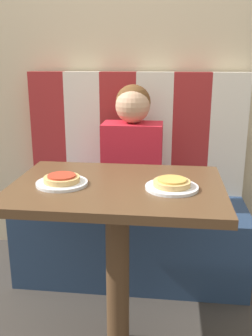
% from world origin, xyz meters
% --- Properties ---
extents(wall_back, '(7.00, 0.05, 2.60)m').
position_xyz_m(wall_back, '(0.00, 0.93, 1.30)').
color(wall_back, '#C6B28E').
rests_on(wall_back, ground_plane).
extents(booth_seat, '(1.30, 0.53, 0.44)m').
position_xyz_m(booth_seat, '(0.00, 0.61, 0.22)').
color(booth_seat, navy).
rests_on(booth_seat, ground_plane).
extents(booth_backrest, '(1.30, 0.07, 0.73)m').
position_xyz_m(booth_backrest, '(0.00, 0.84, 0.81)').
color(booth_backrest, maroon).
rests_on(booth_backrest, booth_seat).
extents(dining_table, '(0.84, 0.61, 0.76)m').
position_xyz_m(dining_table, '(0.00, 0.00, 0.64)').
color(dining_table, brown).
rests_on(dining_table, ground_plane).
extents(person, '(0.33, 0.22, 0.67)m').
position_xyz_m(person, '(0.00, 0.61, 0.78)').
color(person, red).
rests_on(person, booth_seat).
extents(plate_left, '(0.20, 0.20, 0.01)m').
position_xyz_m(plate_left, '(-0.22, -0.03, 0.77)').
color(plate_left, white).
rests_on(plate_left, dining_table).
extents(plate_right, '(0.20, 0.20, 0.01)m').
position_xyz_m(plate_right, '(0.22, -0.03, 0.77)').
color(plate_right, white).
rests_on(plate_right, dining_table).
extents(pizza_left, '(0.14, 0.14, 0.03)m').
position_xyz_m(pizza_left, '(-0.22, -0.03, 0.79)').
color(pizza_left, tan).
rests_on(pizza_left, plate_left).
extents(pizza_right, '(0.14, 0.14, 0.03)m').
position_xyz_m(pizza_right, '(0.22, -0.03, 0.79)').
color(pizza_right, tan).
rests_on(pizza_right, plate_right).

